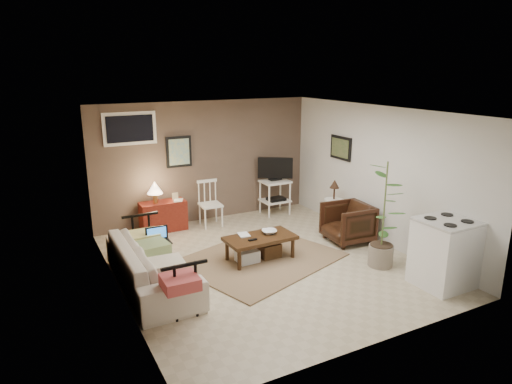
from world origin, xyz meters
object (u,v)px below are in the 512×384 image
spindle_chair (210,205)px  potted_plant (384,211)px  coffee_table (260,246)px  armchair (348,221)px  red_console (163,213)px  stove (445,253)px  side_table (334,198)px  sofa (151,257)px  tv_stand (275,184)px

spindle_chair → potted_plant: (1.64, -3.01, 0.48)m
coffee_table → armchair: 1.78m
red_console → stove: size_ratio=1.00×
side_table → sofa: bearing=-168.7°
armchair → potted_plant: bearing=-5.7°
red_console → side_table: (2.95, -1.41, 0.26)m
spindle_chair → potted_plant: potted_plant is taller
side_table → armchair: (-0.19, -0.68, -0.22)m
side_table → armchair: side_table is taller
spindle_chair → side_table: bearing=-32.0°
red_console → stove: 4.99m
coffee_table → side_table: 2.11m
tv_stand → armchair: (0.35, -1.98, -0.26)m
side_table → stove: (-0.05, -2.65, -0.11)m
tv_stand → stove: 3.99m
tv_stand → sofa: bearing=-147.4°
spindle_chair → side_table: side_table is taller
tv_stand → potted_plant: bearing=-87.1°
coffee_table → potted_plant: potted_plant is taller
sofa → spindle_chair: (1.71, 2.01, -0.01)m
side_table → armchair: size_ratio=1.26×
spindle_chair → tv_stand: size_ratio=0.73×
potted_plant → spindle_chair: bearing=118.6°
tv_stand → armchair: tv_stand is taller
red_console → stove: (2.89, -4.06, 0.15)m
tv_stand → potted_plant: (0.16, -3.05, 0.26)m
coffee_table → side_table: size_ratio=1.18×
sofa → side_table: side_table is taller
sofa → side_table: (3.74, 0.75, 0.17)m
sofa → spindle_chair: 2.64m
red_console → spindle_chair: red_console is taller
coffee_table → stove: bearing=-46.0°
red_console → tv_stand: bearing=-2.5°
stove → potted_plant: bearing=109.9°
spindle_chair → side_table: 2.40m
sofa → tv_stand: bearing=-57.4°
sofa → side_table: size_ratio=2.28×
tv_stand → stove: tv_stand is taller
armchair → red_console: bearing=-122.6°
side_table → potted_plant: size_ratio=0.57×
side_table → spindle_chair: bearing=148.0°
potted_plant → tv_stand: bearing=92.9°
armchair → potted_plant: size_ratio=0.45×
coffee_table → armchair: bearing=-0.2°
coffee_table → sofa: sofa is taller
armchair → spindle_chair: bearing=-132.2°
sofa → armchair: size_ratio=2.88×
coffee_table → stove: 2.76m
sofa → red_console: red_console is taller
stove → tv_stand: bearing=97.0°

